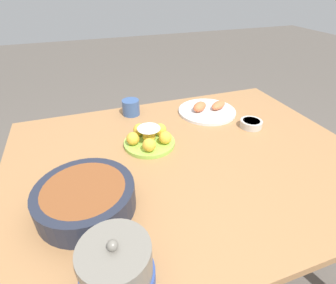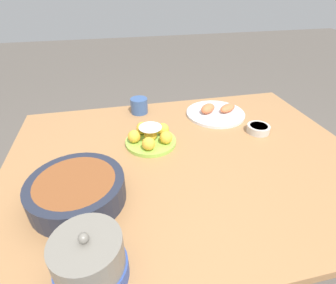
{
  "view_description": "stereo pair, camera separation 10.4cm",
  "coord_description": "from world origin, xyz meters",
  "px_view_note": "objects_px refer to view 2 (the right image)",
  "views": [
    {
      "loc": [
        0.35,
        0.76,
        1.32
      ],
      "look_at": [
        0.06,
        -0.07,
        0.75
      ],
      "focal_mm": 28.0,
      "sensor_mm": 36.0,
      "label": 1
    },
    {
      "loc": [
        0.25,
        0.79,
        1.32
      ],
      "look_at": [
        0.06,
        -0.07,
        0.75
      ],
      "focal_mm": 28.0,
      "sensor_mm": 36.0,
      "label": 2
    }
  ],
  "objects_px": {
    "cake_plate": "(151,137)",
    "sauce_bowl": "(258,129)",
    "cup_near": "(139,106)",
    "serving_bowl": "(77,190)",
    "warming_pot": "(90,260)",
    "seafood_platter": "(216,112)",
    "dining_table": "(186,174)"
  },
  "relations": [
    {
      "from": "cake_plate",
      "to": "sauce_bowl",
      "type": "relative_size",
      "value": 2.12
    },
    {
      "from": "cup_near",
      "to": "cake_plate",
      "type": "bearing_deg",
      "value": 91.78
    },
    {
      "from": "cake_plate",
      "to": "sauce_bowl",
      "type": "distance_m",
      "value": 0.49
    },
    {
      "from": "cup_near",
      "to": "serving_bowl",
      "type": "bearing_deg",
      "value": 65.05
    },
    {
      "from": "cake_plate",
      "to": "warming_pot",
      "type": "xyz_separation_m",
      "value": [
        0.23,
        0.54,
        0.03
      ]
    },
    {
      "from": "seafood_platter",
      "to": "cup_near",
      "type": "relative_size",
      "value": 3.41
    },
    {
      "from": "warming_pot",
      "to": "seafood_platter",
      "type": "bearing_deg",
      "value": -129.03
    },
    {
      "from": "seafood_platter",
      "to": "cup_near",
      "type": "height_order",
      "value": "cup_near"
    },
    {
      "from": "cake_plate",
      "to": "warming_pot",
      "type": "bearing_deg",
      "value": 67.06
    },
    {
      "from": "sauce_bowl",
      "to": "cup_near",
      "type": "relative_size",
      "value": 1.17
    },
    {
      "from": "dining_table",
      "to": "sauce_bowl",
      "type": "relative_size",
      "value": 13.7
    },
    {
      "from": "dining_table",
      "to": "seafood_platter",
      "type": "relative_size",
      "value": 4.71
    },
    {
      "from": "cake_plate",
      "to": "cup_near",
      "type": "xyz_separation_m",
      "value": [
        0.01,
        -0.3,
        0.01
      ]
    },
    {
      "from": "seafood_platter",
      "to": "cup_near",
      "type": "bearing_deg",
      "value": -16.36
    },
    {
      "from": "cake_plate",
      "to": "seafood_platter",
      "type": "xyz_separation_m",
      "value": [
        -0.37,
        -0.19,
        -0.02
      ]
    },
    {
      "from": "dining_table",
      "to": "serving_bowl",
      "type": "height_order",
      "value": "serving_bowl"
    },
    {
      "from": "dining_table",
      "to": "cake_plate",
      "type": "distance_m",
      "value": 0.21
    },
    {
      "from": "dining_table",
      "to": "seafood_platter",
      "type": "distance_m",
      "value": 0.42
    },
    {
      "from": "serving_bowl",
      "to": "seafood_platter",
      "type": "xyz_separation_m",
      "value": [
        -0.64,
        -0.47,
        -0.03
      ]
    },
    {
      "from": "cake_plate",
      "to": "seafood_platter",
      "type": "relative_size",
      "value": 0.73
    },
    {
      "from": "cake_plate",
      "to": "serving_bowl",
      "type": "distance_m",
      "value": 0.39
    },
    {
      "from": "sauce_bowl",
      "to": "seafood_platter",
      "type": "distance_m",
      "value": 0.24
    },
    {
      "from": "serving_bowl",
      "to": "sauce_bowl",
      "type": "relative_size",
      "value": 2.95
    },
    {
      "from": "serving_bowl",
      "to": "cup_near",
      "type": "relative_size",
      "value": 3.46
    },
    {
      "from": "cake_plate",
      "to": "seafood_platter",
      "type": "height_order",
      "value": "cake_plate"
    },
    {
      "from": "cup_near",
      "to": "warming_pot",
      "type": "xyz_separation_m",
      "value": [
        0.22,
        0.84,
        0.02
      ]
    },
    {
      "from": "sauce_bowl",
      "to": "seafood_platter",
      "type": "xyz_separation_m",
      "value": [
        0.12,
        -0.2,
        -0.0
      ]
    },
    {
      "from": "serving_bowl",
      "to": "seafood_platter",
      "type": "height_order",
      "value": "serving_bowl"
    },
    {
      "from": "warming_pot",
      "to": "cup_near",
      "type": "bearing_deg",
      "value": -104.61
    },
    {
      "from": "dining_table",
      "to": "serving_bowl",
      "type": "distance_m",
      "value": 0.44
    },
    {
      "from": "dining_table",
      "to": "cake_plate",
      "type": "height_order",
      "value": "cake_plate"
    },
    {
      "from": "serving_bowl",
      "to": "cup_near",
      "type": "height_order",
      "value": "serving_bowl"
    }
  ]
}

